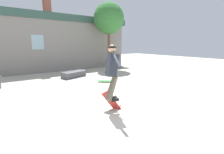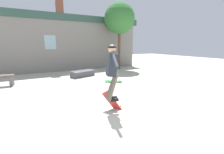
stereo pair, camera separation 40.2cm
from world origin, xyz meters
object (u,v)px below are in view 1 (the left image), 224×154
tree_right (109,19)px  skate_ledge (74,74)px  skateboard_resting (107,81)px  skateboard_flipping (112,102)px  skater (112,68)px

tree_right → skate_ledge: bearing=-157.9°
tree_right → skateboard_resting: (-2.36, -3.43, -3.58)m
tree_right → skateboard_flipping: tree_right is taller
skateboard_resting → skater: bearing=97.8°
tree_right → skate_ledge: (-3.29, -1.34, -3.48)m
skater → skateboard_flipping: bearing=70.9°
skateboard_flipping → skateboard_resting: bearing=82.7°
tree_right → skateboard_flipping: 8.10m
skate_ledge → skateboard_flipping: (-0.63, -4.86, 0.04)m
skateboard_flipping → skate_ledge: bearing=104.8°
skater → skateboard_resting: 3.50m
tree_right → skateboard_resting: tree_right is taller
skateboard_flipping → skateboard_resting: skateboard_flipping is taller
tree_right → skater: size_ratio=3.17×
tree_right → skate_ledge: tree_right is taller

